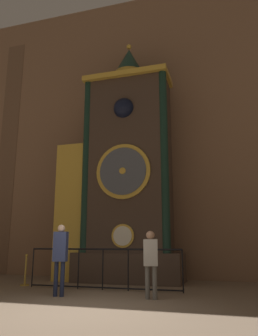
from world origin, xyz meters
TOP-DOWN VIEW (x-y plane):
  - ground_plane at (0.00, 0.00)m, footprint 28.00×28.00m
  - cathedral_back_wall at (-0.09, 6.24)m, footprint 24.00×0.32m
  - clock_tower at (-0.73, 4.88)m, footprint 4.51×1.82m
  - railing_fence at (-0.61, 2.92)m, footprint 4.63×0.05m
  - visitor_near at (-1.24, 1.48)m, footprint 0.37×0.27m
  - visitor_far at (1.07, 1.74)m, footprint 0.37×0.28m
  - stanchion_post at (-3.29, 3.11)m, footprint 0.28×0.28m

SIDE VIEW (x-z plane):
  - ground_plane at x=0.00m, z-range 0.00..0.00m
  - stanchion_post at x=-3.29m, z-range -0.17..0.78m
  - railing_fence at x=-0.61m, z-range 0.06..1.21m
  - visitor_far at x=1.07m, z-range 0.16..1.76m
  - visitor_near at x=-1.24m, z-range 0.17..1.94m
  - clock_tower at x=-0.73m, z-range -0.82..8.25m
  - cathedral_back_wall at x=-0.09m, z-range -0.01..12.11m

